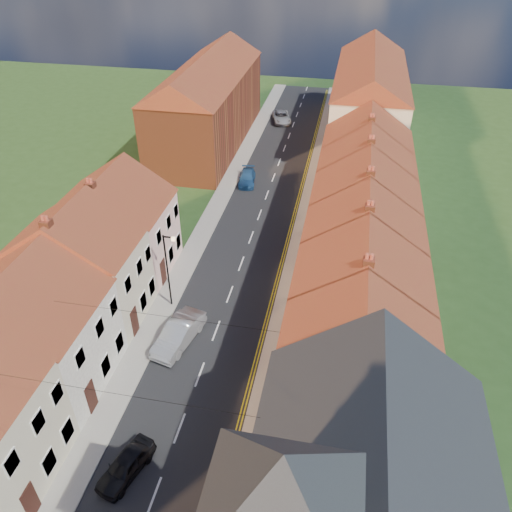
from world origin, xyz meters
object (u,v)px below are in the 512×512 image
(car_mid, at_px, (179,334))
(car_far, at_px, (247,178))
(car_near, at_px, (126,465))
(pedestrian_right, at_px, (222,512))
(lamppost, at_px, (168,267))
(car_distant, at_px, (282,117))

(car_mid, distance_m, car_far, 23.78)
(car_near, xyz_separation_m, car_far, (-0.70, 33.31, -0.03))
(pedestrian_right, bearing_deg, car_far, -88.79)
(lamppost, bearing_deg, car_near, -81.36)
(car_near, height_order, car_mid, car_mid)
(lamppost, height_order, car_near, lamppost)
(lamppost, distance_m, car_near, 13.53)
(car_near, height_order, car_distant, car_distant)
(lamppost, xyz_separation_m, car_near, (1.99, -13.06, -2.93))
(lamppost, bearing_deg, car_mid, -64.58)
(car_near, bearing_deg, car_mid, 109.29)
(pedestrian_right, bearing_deg, car_distant, -93.11)
(lamppost, distance_m, car_far, 20.50)
(car_near, distance_m, pedestrian_right, 5.76)
(car_mid, relative_size, pedestrian_right, 2.65)
(car_mid, height_order, car_distant, car_mid)
(lamppost, distance_m, car_distant, 38.92)
(car_near, height_order, pedestrian_right, pedestrian_right)
(lamppost, bearing_deg, car_far, 86.37)
(lamppost, relative_size, pedestrian_right, 3.32)
(car_near, bearing_deg, lamppost, 116.08)
(lamppost, height_order, car_far, lamppost)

